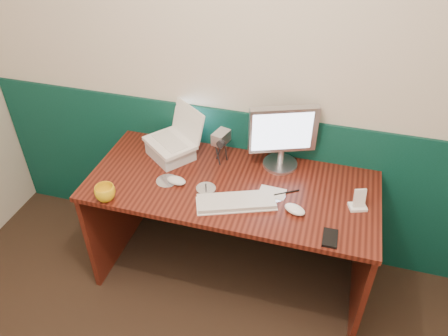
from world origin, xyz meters
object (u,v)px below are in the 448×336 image
(camcorder, at_px, (221,146))
(mug, at_px, (105,193))
(laptop, at_px, (168,127))
(monitor, at_px, (282,138))
(keyboard, at_px, (236,202))
(desk, at_px, (231,232))

(camcorder, bearing_deg, mug, -119.40)
(laptop, bearing_deg, monitor, 45.81)
(keyboard, height_order, camcorder, camcorder)
(monitor, xyz_separation_m, camcorder, (-0.34, -0.06, -0.08))
(desk, height_order, camcorder, camcorder)
(laptop, relative_size, camcorder, 1.31)
(desk, height_order, keyboard, keyboard)
(laptop, bearing_deg, desk, 17.42)
(laptop, xyz_separation_m, monitor, (0.65, 0.09, -0.01))
(laptop, bearing_deg, mug, -74.21)
(laptop, bearing_deg, camcorder, 44.35)
(desk, bearing_deg, mug, -153.17)
(keyboard, bearing_deg, camcorder, 96.21)
(desk, relative_size, monitor, 4.24)
(desk, bearing_deg, laptop, 159.79)
(desk, bearing_deg, keyboard, -66.43)
(monitor, distance_m, keyboard, 0.47)
(keyboard, xyz_separation_m, mug, (-0.67, -0.15, 0.03))
(laptop, height_order, keyboard, laptop)
(desk, xyz_separation_m, monitor, (0.23, 0.25, 0.56))
(laptop, xyz_separation_m, mug, (-0.18, -0.46, -0.16))
(keyboard, bearing_deg, desk, 91.92)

